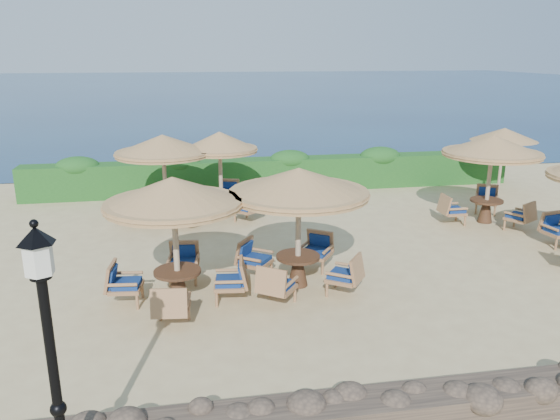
{
  "coord_description": "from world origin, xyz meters",
  "views": [
    {
      "loc": [
        -3.28,
        -12.29,
        4.98
      ],
      "look_at": [
        -1.1,
        0.16,
        1.3
      ],
      "focal_mm": 35.0,
      "sensor_mm": 36.0,
      "label": 1
    }
  ],
  "objects_px": {
    "cafe_set_0": "(174,218)",
    "cafe_set_1": "(299,204)",
    "lamp_post": "(55,381)",
    "cafe_set_5": "(491,160)",
    "extra_parasol": "(504,135)",
    "cafe_set_3": "(164,159)",
    "cafe_set_4": "(220,160)"
  },
  "relations": [
    {
      "from": "cafe_set_0",
      "to": "cafe_set_1",
      "type": "xyz_separation_m",
      "value": [
        2.59,
        0.4,
        0.07
      ]
    },
    {
      "from": "lamp_post",
      "to": "cafe_set_5",
      "type": "distance_m",
      "value": 13.72
    },
    {
      "from": "lamp_post",
      "to": "cafe_set_0",
      "type": "xyz_separation_m",
      "value": [
        1.24,
        5.0,
        0.26
      ]
    },
    {
      "from": "extra_parasol",
      "to": "cafe_set_5",
      "type": "bearing_deg",
      "value": -126.58
    },
    {
      "from": "cafe_set_3",
      "to": "cafe_set_4",
      "type": "height_order",
      "value": "same"
    },
    {
      "from": "extra_parasol",
      "to": "cafe_set_5",
      "type": "xyz_separation_m",
      "value": [
        -2.24,
        -3.02,
        -0.24
      ]
    },
    {
      "from": "cafe_set_1",
      "to": "cafe_set_3",
      "type": "bearing_deg",
      "value": 119.07
    },
    {
      "from": "cafe_set_0",
      "to": "cafe_set_1",
      "type": "distance_m",
      "value": 2.62
    },
    {
      "from": "cafe_set_4",
      "to": "lamp_post",
      "type": "bearing_deg",
      "value": -103.02
    },
    {
      "from": "cafe_set_0",
      "to": "cafe_set_1",
      "type": "height_order",
      "value": "same"
    },
    {
      "from": "cafe_set_3",
      "to": "extra_parasol",
      "type": "bearing_deg",
      "value": 6.23
    },
    {
      "from": "lamp_post",
      "to": "cafe_set_3",
      "type": "xyz_separation_m",
      "value": [
        0.87,
        10.72,
        0.37
      ]
    },
    {
      "from": "lamp_post",
      "to": "cafe_set_5",
      "type": "relative_size",
      "value": 1.15
    },
    {
      "from": "cafe_set_5",
      "to": "extra_parasol",
      "type": "bearing_deg",
      "value": 53.42
    },
    {
      "from": "lamp_post",
      "to": "cafe_set_0",
      "type": "bearing_deg",
      "value": 76.11
    },
    {
      "from": "cafe_set_4",
      "to": "cafe_set_5",
      "type": "height_order",
      "value": "same"
    },
    {
      "from": "cafe_set_3",
      "to": "cafe_set_5",
      "type": "distance_m",
      "value": 9.65
    },
    {
      "from": "extra_parasol",
      "to": "cafe_set_4",
      "type": "height_order",
      "value": "cafe_set_4"
    },
    {
      "from": "lamp_post",
      "to": "cafe_set_1",
      "type": "height_order",
      "value": "lamp_post"
    },
    {
      "from": "cafe_set_3",
      "to": "cafe_set_5",
      "type": "relative_size",
      "value": 0.99
    },
    {
      "from": "lamp_post",
      "to": "cafe_set_1",
      "type": "xyz_separation_m",
      "value": [
        3.83,
        5.4,
        0.32
      ]
    },
    {
      "from": "lamp_post",
      "to": "cafe_set_4",
      "type": "relative_size",
      "value": 1.23
    },
    {
      "from": "cafe_set_1",
      "to": "cafe_set_5",
      "type": "distance_m",
      "value": 7.45
    },
    {
      "from": "cafe_set_4",
      "to": "cafe_set_5",
      "type": "relative_size",
      "value": 0.94
    },
    {
      "from": "cafe_set_0",
      "to": "cafe_set_4",
      "type": "distance_m",
      "value": 6.19
    },
    {
      "from": "lamp_post",
      "to": "cafe_set_1",
      "type": "distance_m",
      "value": 6.63
    },
    {
      "from": "lamp_post",
      "to": "cafe_set_1",
      "type": "bearing_deg",
      "value": 54.68
    },
    {
      "from": "cafe_set_5",
      "to": "lamp_post",
      "type": "bearing_deg",
      "value": -139.08
    },
    {
      "from": "cafe_set_1",
      "to": "cafe_set_3",
      "type": "distance_m",
      "value": 6.08
    },
    {
      "from": "lamp_post",
      "to": "extra_parasol",
      "type": "distance_m",
      "value": 17.41
    },
    {
      "from": "extra_parasol",
      "to": "cafe_set_1",
      "type": "relative_size",
      "value": 0.8
    },
    {
      "from": "lamp_post",
      "to": "cafe_set_3",
      "type": "relative_size",
      "value": 1.16
    }
  ]
}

